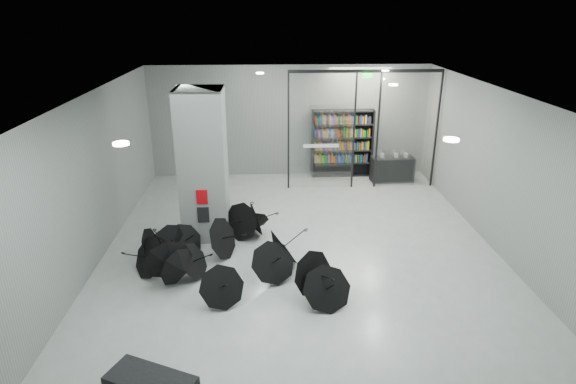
{
  "coord_description": "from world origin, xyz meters",
  "views": [
    {
      "loc": [
        -0.83,
        -9.99,
        5.87
      ],
      "look_at": [
        -0.3,
        1.5,
        1.4
      ],
      "focal_mm": 29.79,
      "sensor_mm": 36.0,
      "label": 1
    }
  ],
  "objects_px": {
    "bookshelf": "(342,143)",
    "shop_counter": "(392,169)",
    "umbrella_cluster": "(226,257)",
    "column": "(203,165)"
  },
  "relations": [
    {
      "from": "column",
      "to": "bookshelf",
      "type": "xyz_separation_m",
      "value": [
        4.42,
        4.75,
        -0.78
      ]
    },
    {
      "from": "column",
      "to": "umbrella_cluster",
      "type": "bearing_deg",
      "value": -71.32
    },
    {
      "from": "column",
      "to": "umbrella_cluster",
      "type": "relative_size",
      "value": 0.77
    },
    {
      "from": "bookshelf",
      "to": "shop_counter",
      "type": "bearing_deg",
      "value": -22.94
    },
    {
      "from": "bookshelf",
      "to": "umbrella_cluster",
      "type": "relative_size",
      "value": 0.47
    },
    {
      "from": "bookshelf",
      "to": "shop_counter",
      "type": "distance_m",
      "value": 2.02
    },
    {
      "from": "umbrella_cluster",
      "to": "column",
      "type": "bearing_deg",
      "value": 108.68
    },
    {
      "from": "shop_counter",
      "to": "umbrella_cluster",
      "type": "relative_size",
      "value": 0.29
    },
    {
      "from": "column",
      "to": "bookshelf",
      "type": "height_order",
      "value": "column"
    },
    {
      "from": "column",
      "to": "umbrella_cluster",
      "type": "distance_m",
      "value": 2.63
    }
  ]
}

